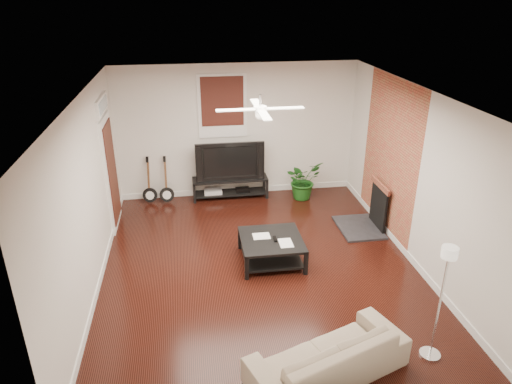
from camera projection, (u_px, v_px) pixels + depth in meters
room at (260, 187)px, 7.00m from camera, size 5.01×6.01×2.81m
brick_accent at (389, 157)px, 8.25m from camera, size 0.02×2.20×2.80m
fireplace at (369, 206)px, 8.59m from camera, size 0.80×1.10×0.92m
window_back at (222, 106)px, 9.43m from camera, size 1.00×0.06×1.30m
door_left at (110, 162)px, 8.45m from camera, size 0.08×1.00×2.50m
tv_stand at (230, 188)px, 9.97m from camera, size 1.59×0.42×0.45m
tv at (229, 160)px, 9.73m from camera, size 1.43×0.19×0.82m
coffee_table at (271, 250)px, 7.65m from camera, size 1.00×1.00×0.42m
sofa at (328, 355)px, 5.36m from camera, size 2.04×1.35×0.55m
floor_lamp at (440, 304)px, 5.44m from camera, size 0.33×0.33×1.55m
potted_plant at (303, 180)px, 9.87m from camera, size 0.96×0.92×0.83m
guitar_left at (149, 181)px, 9.60m from camera, size 0.34×0.26×0.98m
guitar_right at (166, 181)px, 9.62m from camera, size 0.32×0.23×0.98m
ceiling_fan at (260, 109)px, 6.52m from camera, size 1.24×1.24×0.32m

